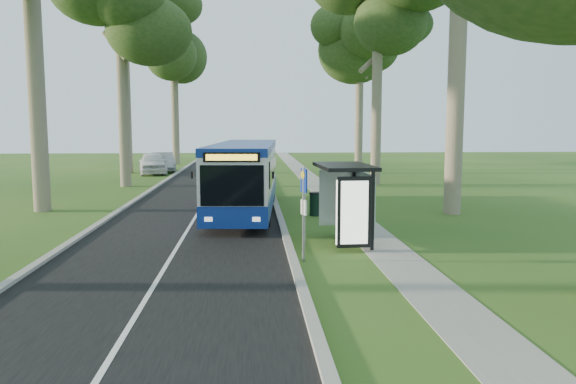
{
  "coord_description": "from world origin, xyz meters",
  "views": [
    {
      "loc": [
        -1.15,
        -17.49,
        3.84
      ],
      "look_at": [
        0.07,
        1.1,
        1.6
      ],
      "focal_mm": 35.0,
      "sensor_mm": 36.0,
      "label": 1
    }
  ],
  "objects_px": {
    "bus": "(245,177)",
    "litter_bin": "(316,204)",
    "car_silver": "(163,162)",
    "bus_stop_sign": "(304,203)",
    "bus_shelter": "(351,189)",
    "car_white": "(152,163)"
  },
  "relations": [
    {
      "from": "bus_stop_sign",
      "to": "car_white",
      "type": "height_order",
      "value": "bus_stop_sign"
    },
    {
      "from": "car_white",
      "to": "car_silver",
      "type": "xyz_separation_m",
      "value": [
        0.46,
        2.11,
        -0.07
      ]
    },
    {
      "from": "bus",
      "to": "litter_bin",
      "type": "distance_m",
      "value": 3.33
    },
    {
      "from": "bus_shelter",
      "to": "bus_stop_sign",
      "type": "bearing_deg",
      "value": -132.52
    },
    {
      "from": "bus_shelter",
      "to": "litter_bin",
      "type": "relative_size",
      "value": 3.1
    },
    {
      "from": "litter_bin",
      "to": "car_silver",
      "type": "xyz_separation_m",
      "value": [
        -9.99,
        23.12,
        0.29
      ]
    },
    {
      "from": "bus",
      "to": "car_silver",
      "type": "height_order",
      "value": "bus"
    },
    {
      "from": "bus",
      "to": "car_silver",
      "type": "distance_m",
      "value": 23.2
    },
    {
      "from": "bus_stop_sign",
      "to": "litter_bin",
      "type": "distance_m",
      "value": 8.21
    },
    {
      "from": "car_white",
      "to": "litter_bin",
      "type": "bearing_deg",
      "value": -75.99
    },
    {
      "from": "bus_stop_sign",
      "to": "bus_shelter",
      "type": "relative_size",
      "value": 0.87
    },
    {
      "from": "bus",
      "to": "bus_stop_sign",
      "type": "distance_m",
      "value": 9.21
    },
    {
      "from": "bus_shelter",
      "to": "car_white",
      "type": "bearing_deg",
      "value": 109.11
    },
    {
      "from": "bus",
      "to": "litter_bin",
      "type": "bearing_deg",
      "value": -14.86
    },
    {
      "from": "litter_bin",
      "to": "car_white",
      "type": "relative_size",
      "value": 0.2
    },
    {
      "from": "bus_stop_sign",
      "to": "car_silver",
      "type": "distance_m",
      "value": 32.36
    },
    {
      "from": "litter_bin",
      "to": "bus_shelter",
      "type": "bearing_deg",
      "value": -85.95
    },
    {
      "from": "litter_bin",
      "to": "car_silver",
      "type": "relative_size",
      "value": 0.21
    },
    {
      "from": "bus",
      "to": "litter_bin",
      "type": "xyz_separation_m",
      "value": [
        2.99,
        -1.01,
        -1.08
      ]
    },
    {
      "from": "bus",
      "to": "litter_bin",
      "type": "relative_size",
      "value": 11.77
    },
    {
      "from": "bus",
      "to": "car_silver",
      "type": "bearing_deg",
      "value": 111.37
    },
    {
      "from": "bus",
      "to": "car_white",
      "type": "relative_size",
      "value": 2.31
    }
  ]
}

